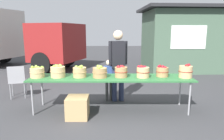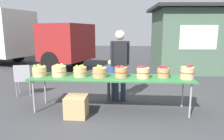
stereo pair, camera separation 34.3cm
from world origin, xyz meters
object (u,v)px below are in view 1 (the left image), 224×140
Objects in this scene: market_table at (112,79)px; child_customer at (110,77)px; apple_basket_green_3 at (101,72)px; apple_basket_red_3 at (187,71)px; apple_basket_green_0 at (38,72)px; folding_chair at (18,79)px; produce_crate at (79,107)px; apple_basket_red_0 at (122,71)px; apple_basket_green_1 at (59,71)px; apple_basket_green_2 at (81,72)px; vendor_adult at (119,60)px; apple_basket_red_1 at (144,72)px; apple_basket_red_2 at (163,71)px.

child_customer reaches higher than market_table.
apple_basket_red_3 is (1.85, -0.01, 0.02)m from apple_basket_green_3.
apple_basket_green_0 is 1.25m from folding_chair.
produce_crate is at bearing 42.72° from child_customer.
apple_basket_green_1 is at bearing -179.82° from apple_basket_red_0.
market_table is 1.62m from apple_basket_red_3.
market_table is 1.60m from apple_basket_green_0.
apple_basket_green_1 is at bearing 2.61° from apple_basket_green_0.
folding_chair is at bearing 155.13° from apple_basket_green_2.
vendor_adult is (0.17, 0.60, 0.32)m from market_table.
produce_crate is (-0.62, -1.03, -0.40)m from child_customer.
apple_basket_green_2 is at bearing 176.42° from apple_basket_green_3.
produce_crate is at bearing -164.19° from apple_basket_red_1.
apple_basket_green_3 is at bearing -1.65° from apple_basket_green_1.
apple_basket_green_1 is 0.31× the size of child_customer.
apple_basket_green_1 is at bearing 15.83° from vendor_adult.
folding_chair is (-4.05, 0.86, -0.38)m from apple_basket_red_3.
apple_basket_green_1 is 1.13× the size of apple_basket_red_0.
folding_chair is at bearing 168.04° from apple_basket_red_3.
produce_crate is at bearing 41.65° from vendor_adult.
apple_basket_green_1 reaches higher than apple_basket_red_1.
apple_basket_green_0 is at bearing 179.67° from apple_basket_red_3.
child_customer is at bearing 73.90° from apple_basket_green_3.
apple_basket_red_3 reaches higher than apple_basket_green_3.
apple_basket_red_2 is (1.37, 0.09, 0.00)m from apple_basket_green_3.
apple_basket_red_2 is (1.13, 0.07, 0.15)m from market_table.
apple_basket_green_3 is 1.17× the size of apple_basket_red_2.
child_customer is 2.40m from folding_chair.
apple_basket_green_3 is 1.12× the size of apple_basket_red_0.
apple_basket_green_3 is (0.44, -0.03, -0.00)m from apple_basket_green_2.
child_customer is 1.21× the size of folding_chair.
apple_basket_red_2 is 0.27× the size of child_customer.
apple_basket_green_1 is 2.28m from apple_basket_red_2.
apple_basket_red_3 is (1.39, -0.04, 0.01)m from apple_basket_red_0.
folding_chair is (-1.29, 0.82, -0.37)m from apple_basket_green_1.
apple_basket_green_2 reaches higher than folding_chair.
produce_crate is at bearing -41.04° from apple_basket_green_1.
apple_basket_red_1 is 3.26m from folding_chair.
apple_basket_red_3 is 1.81m from child_customer.
folding_chair reaches higher than produce_crate.
child_customer reaches higher than apple_basket_green_2.
apple_basket_red_1 is 0.83m from vendor_adult.
vendor_adult is at bearing 159.21° from child_customer.
apple_basket_red_0 is 1.19m from produce_crate.
apple_basket_red_0 is 0.62m from vendor_adult.
apple_basket_red_0 is (0.46, 0.03, 0.01)m from apple_basket_green_3.
produce_crate is at bearing -148.51° from market_table.
market_table is at bearing 178.64° from apple_basket_red_3.
child_customer is at bearing 157.48° from folding_chair.
market_table is 0.28m from apple_basket_green_3.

